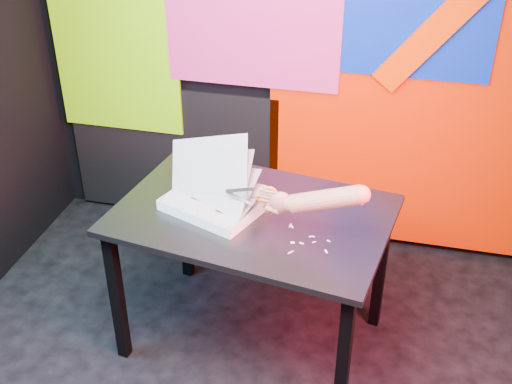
# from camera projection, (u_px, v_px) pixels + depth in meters

# --- Properties ---
(room) EXTENTS (3.01, 3.01, 2.71)m
(room) POSITION_uv_depth(u_px,v_px,m) (218.00, 143.00, 2.07)
(room) COLOR black
(room) RESTS_ON ground
(backdrop) EXTENTS (2.88, 0.05, 2.08)m
(backdrop) POSITION_uv_depth(u_px,v_px,m) (308.00, 89.00, 3.48)
(backdrop) COLOR red
(backdrop) RESTS_ON ground
(work_table) EXTENTS (1.29, 0.96, 0.75)m
(work_table) POSITION_uv_depth(u_px,v_px,m) (253.00, 229.00, 2.86)
(work_table) COLOR black
(work_table) RESTS_ON ground
(printout_stack) EXTENTS (0.48, 0.42, 0.38)m
(printout_stack) POSITION_uv_depth(u_px,v_px,m) (213.00, 202.00, 2.83)
(printout_stack) COLOR silver
(printout_stack) RESTS_ON work_table
(scissors) EXTENTS (0.23, 0.04, 0.13)m
(scissors) POSITION_uv_depth(u_px,v_px,m) (266.00, 200.00, 2.63)
(scissors) COLOR silver
(scissors) RESTS_ON printout_stack
(hand_forearm) EXTENTS (0.44, 0.12, 0.20)m
(hand_forearm) POSITION_uv_depth(u_px,v_px,m) (318.00, 200.00, 2.54)
(hand_forearm) COLOR tan
(hand_forearm) RESTS_ON work_table
(paper_clippings) EXTENTS (0.19, 0.21, 0.00)m
(paper_clippings) POSITION_uv_depth(u_px,v_px,m) (303.00, 239.00, 2.65)
(paper_clippings) COLOR silver
(paper_clippings) RESTS_ON work_table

